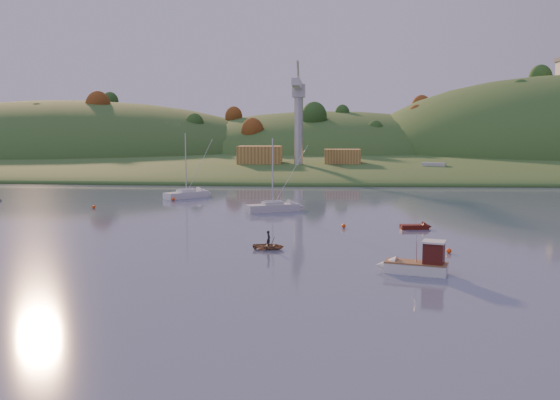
# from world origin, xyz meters

# --- Properties ---
(ground) EXTENTS (500.00, 500.00, 0.00)m
(ground) POSITION_xyz_m (0.00, 0.00, 0.00)
(ground) COLOR #353F58
(ground) RESTS_ON ground
(far_shore) EXTENTS (620.00, 220.00, 1.50)m
(far_shore) POSITION_xyz_m (0.00, 230.00, 0.00)
(far_shore) COLOR #274E1F
(far_shore) RESTS_ON ground
(shore_slope) EXTENTS (640.00, 150.00, 7.00)m
(shore_slope) POSITION_xyz_m (0.00, 165.00, 0.00)
(shore_slope) COLOR #274E1F
(shore_slope) RESTS_ON ground
(hill_left) EXTENTS (170.00, 140.00, 44.00)m
(hill_left) POSITION_xyz_m (-90.00, 200.00, 0.00)
(hill_left) COLOR #274E1F
(hill_left) RESTS_ON ground
(hill_center) EXTENTS (140.00, 120.00, 36.00)m
(hill_center) POSITION_xyz_m (10.00, 210.00, 0.00)
(hill_center) COLOR #274E1F
(hill_center) RESTS_ON ground
(hillside_trees) EXTENTS (280.00, 50.00, 32.00)m
(hillside_trees) POSITION_xyz_m (0.00, 185.00, 0.00)
(hillside_trees) COLOR #1C4B1B
(hillside_trees) RESTS_ON ground
(wharf) EXTENTS (42.00, 16.00, 2.40)m
(wharf) POSITION_xyz_m (5.00, 122.00, 1.20)
(wharf) COLOR slate
(wharf) RESTS_ON ground
(shed_west) EXTENTS (11.00, 8.00, 4.80)m
(shed_west) POSITION_xyz_m (-8.00, 123.00, 4.80)
(shed_west) COLOR olive
(shed_west) RESTS_ON wharf
(shed_east) EXTENTS (9.00, 7.00, 4.00)m
(shed_east) POSITION_xyz_m (13.00, 124.00, 4.40)
(shed_east) COLOR olive
(shed_east) RESTS_ON wharf
(dock_crane) EXTENTS (3.20, 28.00, 20.30)m
(dock_crane) POSITION_xyz_m (2.00, 118.39, 17.17)
(dock_crane) COLOR #B7B7BC
(dock_crane) RESTS_ON wharf
(fishing_boat) EXTENTS (6.22, 3.56, 3.79)m
(fishing_boat) POSITION_xyz_m (15.54, 15.86, 0.84)
(fishing_boat) COLOR silver
(fishing_boat) RESTS_ON ground
(sailboat_near) EXTENTS (7.06, 7.54, 11.04)m
(sailboat_near) POSITION_xyz_m (-15.13, 68.72, 0.72)
(sailboat_near) COLOR silver
(sailboat_near) RESTS_ON ground
(sailboat_far) EXTENTS (7.79, 5.31, 10.48)m
(sailboat_far) POSITION_xyz_m (0.94, 52.92, 0.69)
(sailboat_far) COLOR silver
(sailboat_far) RESTS_ON ground
(canoe) EXTENTS (3.26, 2.40, 0.65)m
(canoe) POSITION_xyz_m (2.79, 25.19, 0.33)
(canoe) COLOR #90714F
(canoe) RESTS_ON ground
(paddler) EXTENTS (0.41, 0.60, 1.61)m
(paddler) POSITION_xyz_m (2.79, 25.19, 0.81)
(paddler) COLOR black
(paddler) RESTS_ON ground
(red_tender) EXTENTS (3.91, 1.80, 1.28)m
(red_tender) POSITION_xyz_m (19.74, 38.72, 0.27)
(red_tender) COLOR #4F130B
(red_tender) RESTS_ON ground
(work_vessel) EXTENTS (14.11, 8.27, 3.42)m
(work_vessel) POSITION_xyz_m (35.00, 118.00, 1.22)
(work_vessel) COLOR slate
(work_vessel) RESTS_ON ground
(buoy_0) EXTENTS (0.50, 0.50, 0.50)m
(buoy_0) POSITION_xyz_m (20.29, 24.31, 0.25)
(buoy_0) COLOR #F0460C
(buoy_0) RESTS_ON ground
(buoy_1) EXTENTS (0.50, 0.50, 0.50)m
(buoy_1) POSITION_xyz_m (10.67, 38.86, 0.25)
(buoy_1) COLOR #F0460C
(buoy_1) RESTS_ON ground
(buoy_2) EXTENTS (0.50, 0.50, 0.50)m
(buoy_2) POSITION_xyz_m (-25.88, 54.16, 0.25)
(buoy_2) COLOR #F0460C
(buoy_2) RESTS_ON ground
(buoy_3) EXTENTS (0.50, 0.50, 0.50)m
(buoy_3) POSITION_xyz_m (-16.44, 64.93, 0.25)
(buoy_3) COLOR #F0460C
(buoy_3) RESTS_ON ground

